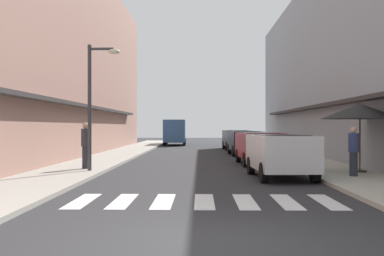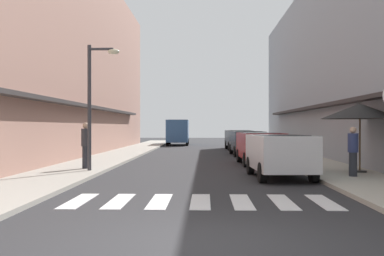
{
  "view_description": "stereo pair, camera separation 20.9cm",
  "coord_description": "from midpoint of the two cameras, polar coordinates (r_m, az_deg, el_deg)",
  "views": [
    {
      "loc": [
        -0.1,
        -6.82,
        1.75
      ],
      "look_at": [
        -0.42,
        11.54,
        1.69
      ],
      "focal_mm": 42.77,
      "sensor_mm": 36.0,
      "label": 1
    },
    {
      "loc": [
        0.11,
        -6.82,
        1.75
      ],
      "look_at": [
        -0.42,
        11.54,
        1.69
      ],
      "focal_mm": 42.77,
      "sensor_mm": 36.0,
      "label": 2
    }
  ],
  "objects": [
    {
      "name": "ground_plane",
      "position": [
        23.8,
        1.65,
        -4.02
      ],
      "size": [
        93.04,
        93.04,
        0.0
      ],
      "primitive_type": "plane",
      "color": "#2B2B2D"
    },
    {
      "name": "sidewalk_left",
      "position": [
        24.31,
        -10.21,
        -3.79
      ],
      "size": [
        2.65,
        59.21,
        0.12
      ],
      "primitive_type": "cube",
      "color": "#9E998E",
      "rests_on": "ground_plane"
    },
    {
      "name": "sidewalk_right",
      "position": [
        24.31,
        13.52,
        -3.79
      ],
      "size": [
        2.65,
        59.21,
        0.12
      ],
      "primitive_type": "cube",
      "color": "#ADA899",
      "rests_on": "ground_plane"
    },
    {
      "name": "building_row_left",
      "position": [
        26.69,
        -17.88,
        9.04
      ],
      "size": [
        5.5,
        40.06,
        11.72
      ],
      "color": "#A87A6B",
      "rests_on": "ground_plane"
    },
    {
      "name": "building_row_right",
      "position": [
        26.6,
        21.19,
        7.82
      ],
      "size": [
        5.5,
        40.06,
        10.58
      ],
      "color": "#939EA8",
      "rests_on": "ground_plane"
    },
    {
      "name": "crosswalk",
      "position": [
        10.74,
        1.64,
        -9.14
      ],
      "size": [
        6.15,
        2.2,
        0.01
      ],
      "color": "silver",
      "rests_on": "ground_plane"
    },
    {
      "name": "parked_car_near",
      "position": [
        15.67,
        11.25,
        -2.84
      ],
      "size": [
        1.95,
        4.0,
        1.47
      ],
      "color": "silver",
      "rests_on": "ground_plane"
    },
    {
      "name": "parked_car_mid",
      "position": [
        21.16,
        8.74,
        -2.05
      ],
      "size": [
        1.93,
        4.13,
        1.47
      ],
      "color": "maroon",
      "rests_on": "ground_plane"
    },
    {
      "name": "parked_car_far",
      "position": [
        27.84,
        7.04,
        -1.51
      ],
      "size": [
        1.94,
        4.12,
        1.47
      ],
      "color": "black",
      "rests_on": "ground_plane"
    },
    {
      "name": "parked_car_distant",
      "position": [
        34.43,
        6.01,
        -1.18
      ],
      "size": [
        1.94,
        4.11,
        1.47
      ],
      "color": "black",
      "rests_on": "ground_plane"
    },
    {
      "name": "delivery_van",
      "position": [
        42.89,
        -1.63,
        -0.26
      ],
      "size": [
        2.09,
        5.44,
        2.37
      ],
      "color": "#33598C",
      "rests_on": "ground_plane"
    },
    {
      "name": "street_lamp",
      "position": [
        17.33,
        -11.67,
        4.37
      ],
      "size": [
        1.19,
        0.28,
        4.65
      ],
      "color": "#38383D",
      "rests_on": "sidewalk_left"
    },
    {
      "name": "cafe_umbrella",
      "position": [
        17.36,
        20.53,
        1.97
      ],
      "size": [
        2.74,
        2.74,
        2.45
      ],
      "color": "#262626",
      "rests_on": "sidewalk_right"
    },
    {
      "name": "pedestrian_walking_near",
      "position": [
        15.87,
        19.79,
        -2.65
      ],
      "size": [
        0.34,
        0.34,
        1.62
      ],
      "rotation": [
        0.0,
        0.0,
        3.03
      ],
      "color": "#282B33",
      "rests_on": "sidewalk_right"
    },
    {
      "name": "pedestrian_walking_far",
      "position": [
        18.16,
        -12.8,
        -1.97
      ],
      "size": [
        0.34,
        0.34,
        1.78
      ],
      "rotation": [
        0.0,
        0.0,
        3.48
      ],
      "color": "#282B33",
      "rests_on": "sidewalk_left"
    }
  ]
}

